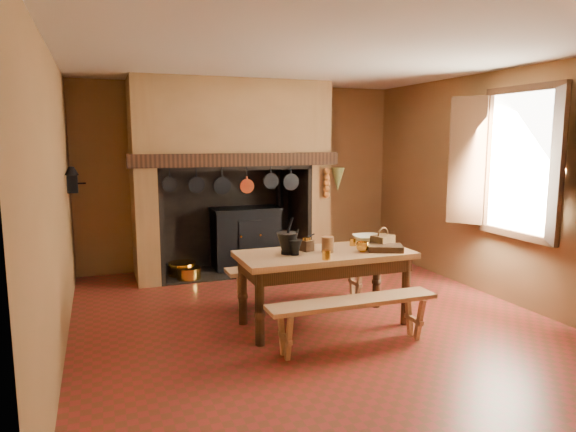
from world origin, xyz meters
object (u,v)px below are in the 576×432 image
object	(u,v)px
mixing_bowl	(368,239)
wicker_basket	(383,241)
work_table	(325,263)
iron_range	(246,237)
coffee_grinder	(307,245)
bench_front	(353,311)

from	to	relation	value
mixing_bowl	wicker_basket	size ratio (longest dim) A/B	1.17
work_table	iron_range	bearing A→B (deg)	92.48
work_table	mixing_bowl	bearing A→B (deg)	23.68
wicker_basket	mixing_bowl	bearing A→B (deg)	69.77
work_table	wicker_basket	distance (m)	0.72
iron_range	mixing_bowl	distance (m)	2.51
coffee_grinder	mixing_bowl	distance (m)	0.86
bench_front	coffee_grinder	size ratio (longest dim) A/B	9.34
wicker_basket	iron_range	bearing A→B (deg)	83.69
iron_range	work_table	bearing A→B (deg)	-87.52
work_table	bench_front	world-z (taller)	work_table
work_table	bench_front	size ratio (longest dim) A/B	1.09
work_table	coffee_grinder	bearing A→B (deg)	145.02
iron_range	work_table	size ratio (longest dim) A/B	0.87
work_table	mixing_bowl	xyz separation A→B (m)	(0.68, 0.30, 0.17)
mixing_bowl	wicker_basket	distance (m)	0.30
bench_front	mixing_bowl	distance (m)	1.27
wicker_basket	coffee_grinder	bearing A→B (deg)	149.01
mixing_bowl	wicker_basket	bearing A→B (deg)	-86.92
bench_front	wicker_basket	xyz separation A→B (m)	(0.70, 0.66, 0.51)
work_table	bench_front	distance (m)	0.73
bench_front	wicker_basket	distance (m)	1.09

